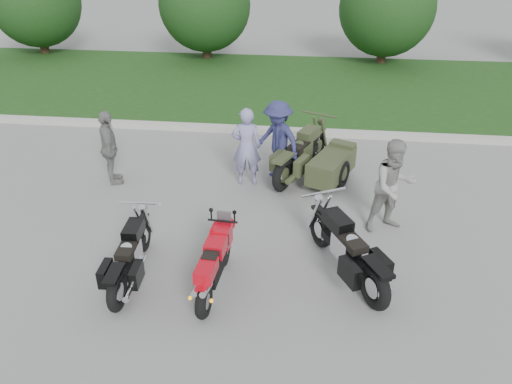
# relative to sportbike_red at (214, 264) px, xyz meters

# --- Properties ---
(ground) EXTENTS (80.00, 80.00, 0.00)m
(ground) POSITION_rel_sportbike_red_xyz_m (0.01, 0.64, -0.51)
(ground) COLOR gray
(ground) RESTS_ON ground
(curb) EXTENTS (60.00, 0.30, 0.15)m
(curb) POSITION_rel_sportbike_red_xyz_m (0.01, 6.64, -0.43)
(curb) COLOR #BAB8AF
(curb) RESTS_ON ground
(grass_strip) EXTENTS (60.00, 8.00, 0.14)m
(grass_strip) POSITION_rel_sportbike_red_xyz_m (0.01, 10.79, -0.44)
(grass_strip) COLOR #2F561D
(grass_strip) RESTS_ON ground
(tree_far_left) EXTENTS (3.60, 3.60, 4.00)m
(tree_far_left) POSITION_rel_sportbike_red_xyz_m (-9.99, 14.14, 1.69)
(tree_far_left) COLOR #3F2B1C
(tree_far_left) RESTS_ON ground
(tree_mid_left) EXTENTS (3.60, 3.60, 4.00)m
(tree_mid_left) POSITION_rel_sportbike_red_xyz_m (-2.99, 14.14, 1.69)
(tree_mid_left) COLOR #3F2B1C
(tree_mid_left) RESTS_ON ground
(tree_mid_right) EXTENTS (3.60, 3.60, 4.00)m
(tree_mid_right) POSITION_rel_sportbike_red_xyz_m (4.01, 14.14, 1.69)
(tree_mid_right) COLOR #3F2B1C
(tree_mid_right) RESTS_ON ground
(sportbike_red) EXTENTS (0.37, 1.82, 0.86)m
(sportbike_red) POSITION_rel_sportbike_red_xyz_m (0.00, 0.00, 0.00)
(sportbike_red) COLOR black
(sportbike_red) RESTS_ON ground
(cruiser_left) EXTENTS (0.41, 2.14, 0.82)m
(cruiser_left) POSITION_rel_sportbike_red_xyz_m (-1.39, 0.09, -0.09)
(cruiser_left) COLOR black
(cruiser_left) RESTS_ON ground
(cruiser_right) EXTENTS (1.28, 2.22, 0.94)m
(cruiser_right) POSITION_rel_sportbike_red_xyz_m (2.11, 0.58, -0.03)
(cruiser_right) COLOR black
(cruiser_right) RESTS_ON ground
(cruiser_sidecar) EXTENTS (1.85, 2.42, 0.99)m
(cruiser_sidecar) POSITION_rel_sportbike_red_xyz_m (1.59, 3.97, -0.04)
(cruiser_sidecar) COLOR black
(cruiser_sidecar) RESTS_ON ground
(person_stripe) EXTENTS (0.68, 0.48, 1.76)m
(person_stripe) POSITION_rel_sportbike_red_xyz_m (0.03, 3.67, 0.37)
(person_stripe) COLOR #8986B7
(person_stripe) RESTS_ON ground
(person_grey) EXTENTS (1.08, 0.98, 1.81)m
(person_grey) POSITION_rel_sportbike_red_xyz_m (2.95, 2.15, 0.40)
(person_grey) COLOR #969590
(person_grey) RESTS_ON ground
(person_denim) EXTENTS (1.33, 1.21, 1.79)m
(person_denim) POSITION_rel_sportbike_red_xyz_m (0.67, 4.08, 0.39)
(person_denim) COLOR navy
(person_denim) RESTS_ON ground
(person_back) EXTENTS (0.77, 1.06, 1.67)m
(person_back) POSITION_rel_sportbike_red_xyz_m (-2.93, 3.36, 0.33)
(person_back) COLOR gray
(person_back) RESTS_ON ground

